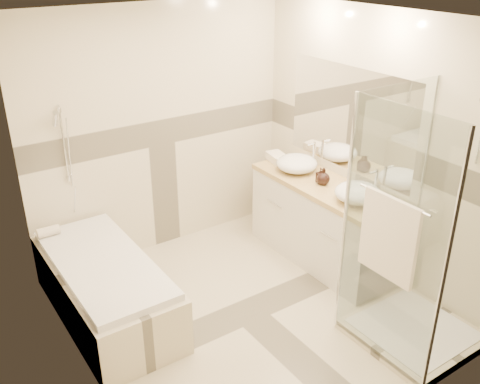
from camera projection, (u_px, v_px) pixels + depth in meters
room at (252, 180)px, 4.25m from camera, size 2.82×3.02×2.52m
bathtub at (105, 285)px, 4.58m from camera, size 0.75×1.70×0.56m
vanity at (321, 222)px, 5.36m from camera, size 0.58×1.62×0.85m
shower_enclosure at (403, 286)px, 4.23m from camera, size 0.96×0.93×2.04m
vessel_sink_near at (297, 163)px, 5.43m from camera, size 0.42×0.42×0.17m
vessel_sink_far at (358, 193)px, 4.80m from camera, size 0.42×0.42×0.17m
faucet_near at (313, 153)px, 5.51m from camera, size 0.11×0.03×0.27m
faucet_far at (375, 180)px, 4.88m from camera, size 0.11×0.03×0.26m
amenity_bottle_a at (320, 175)px, 5.17m from camera, size 0.09×0.09×0.15m
amenity_bottle_b at (323, 176)px, 5.14m from camera, size 0.16×0.16×0.17m
folded_towels at (277, 158)px, 5.69m from camera, size 0.20×0.29×0.08m
rolled_towel at (48, 231)px, 4.82m from camera, size 0.20×0.09×0.09m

